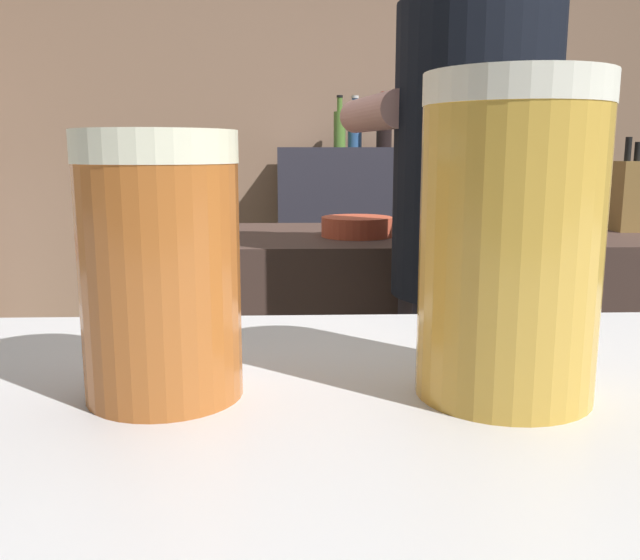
{
  "coord_description": "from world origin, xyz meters",
  "views": [
    {
      "loc": [
        -0.19,
        -1.25,
        1.16
      ],
      "look_at": [
        -0.18,
        -0.75,
        1.07
      ],
      "focal_mm": 38.03,
      "sensor_mm": 36.0,
      "label": 1
    }
  ],
  "objects_px": {
    "pint_glass_near": "(161,267)",
    "bottle_hot_sauce": "(458,128)",
    "bartender": "(472,242)",
    "bottle_vinegar": "(340,127)",
    "chefs_knife": "(534,234)",
    "mixing_bowl": "(357,227)",
    "bottle_soy": "(384,126)",
    "pint_glass_far": "(510,240)",
    "bottle_olive_oil": "(355,128)",
    "knife_block": "(634,195)"
  },
  "relations": [
    {
      "from": "bottle_soy",
      "to": "bottle_hot_sauce",
      "type": "bearing_deg",
      "value": 10.63
    },
    {
      "from": "bartender",
      "to": "chefs_knife",
      "type": "relative_size",
      "value": 7.01
    },
    {
      "from": "bartender",
      "to": "bottle_vinegar",
      "type": "relative_size",
      "value": 7.08
    },
    {
      "from": "chefs_knife",
      "to": "bottle_vinegar",
      "type": "height_order",
      "value": "bottle_vinegar"
    },
    {
      "from": "chefs_knife",
      "to": "bottle_hot_sauce",
      "type": "bearing_deg",
      "value": 106.53
    },
    {
      "from": "bottle_soy",
      "to": "pint_glass_near",
      "type": "bearing_deg",
      "value": -99.39
    },
    {
      "from": "chefs_knife",
      "to": "bottle_soy",
      "type": "relative_size",
      "value": 0.96
    },
    {
      "from": "mixing_bowl",
      "to": "bottle_vinegar",
      "type": "bearing_deg",
      "value": 88.29
    },
    {
      "from": "pint_glass_near",
      "to": "bottle_olive_oil",
      "type": "relative_size",
      "value": 0.53
    },
    {
      "from": "knife_block",
      "to": "pint_glass_far",
      "type": "relative_size",
      "value": 1.8
    },
    {
      "from": "pint_glass_near",
      "to": "bottle_olive_oil",
      "type": "xyz_separation_m",
      "value": [
        0.35,
        2.95,
        0.17
      ]
    },
    {
      "from": "knife_block",
      "to": "bottle_soy",
      "type": "relative_size",
      "value": 1.08
    },
    {
      "from": "chefs_knife",
      "to": "bottle_olive_oil",
      "type": "xyz_separation_m",
      "value": [
        -0.38,
        1.42,
        0.33
      ]
    },
    {
      "from": "chefs_knife",
      "to": "bottle_soy",
      "type": "height_order",
      "value": "bottle_soy"
    },
    {
      "from": "pint_glass_near",
      "to": "pint_glass_far",
      "type": "bearing_deg",
      "value": -1.69
    },
    {
      "from": "chefs_knife",
      "to": "bottle_vinegar",
      "type": "distance_m",
      "value": 1.5
    },
    {
      "from": "pint_glass_far",
      "to": "bottle_soy",
      "type": "bearing_deg",
      "value": 83.82
    },
    {
      "from": "bottle_soy",
      "to": "bottle_hot_sauce",
      "type": "relative_size",
      "value": 1.06
    },
    {
      "from": "pint_glass_near",
      "to": "bottle_soy",
      "type": "relative_size",
      "value": 0.5
    },
    {
      "from": "pint_glass_far",
      "to": "bottle_vinegar",
      "type": "distance_m",
      "value": 2.92
    },
    {
      "from": "knife_block",
      "to": "bottle_hot_sauce",
      "type": "bearing_deg",
      "value": 98.52
    },
    {
      "from": "pint_glass_far",
      "to": "bottle_hot_sauce",
      "type": "distance_m",
      "value": 3.02
    },
    {
      "from": "bartender",
      "to": "bottle_olive_oil",
      "type": "xyz_separation_m",
      "value": [
        -0.1,
        1.83,
        0.3
      ]
    },
    {
      "from": "bartender",
      "to": "pint_glass_far",
      "type": "relative_size",
      "value": 11.19
    },
    {
      "from": "bartender",
      "to": "bottle_vinegar",
      "type": "xyz_separation_m",
      "value": [
        -0.17,
        1.8,
        0.3
      ]
    },
    {
      "from": "knife_block",
      "to": "bottle_olive_oil",
      "type": "xyz_separation_m",
      "value": [
        -0.69,
        1.34,
        0.23
      ]
    },
    {
      "from": "bottle_hot_sauce",
      "to": "bottle_vinegar",
      "type": "xyz_separation_m",
      "value": [
        -0.56,
        -0.02,
        0.0
      ]
    },
    {
      "from": "mixing_bowl",
      "to": "chefs_knife",
      "type": "bearing_deg",
      "value": 1.47
    },
    {
      "from": "chefs_knife",
      "to": "bartender",
      "type": "bearing_deg",
      "value": -103.29
    },
    {
      "from": "bottle_soy",
      "to": "bottle_olive_oil",
      "type": "distance_m",
      "value": 0.15
    },
    {
      "from": "chefs_knife",
      "to": "bottle_vinegar",
      "type": "bearing_deg",
      "value": 129.09
    },
    {
      "from": "bottle_hot_sauce",
      "to": "bottle_olive_oil",
      "type": "xyz_separation_m",
      "value": [
        -0.49,
        0.01,
        0.0
      ]
    },
    {
      "from": "bartender",
      "to": "bottle_vinegar",
      "type": "bearing_deg",
      "value": -5.6
    },
    {
      "from": "mixing_bowl",
      "to": "chefs_knife",
      "type": "relative_size",
      "value": 0.8
    },
    {
      "from": "knife_block",
      "to": "bottle_vinegar",
      "type": "distance_m",
      "value": 1.53
    },
    {
      "from": "pint_glass_near",
      "to": "bartender",
      "type": "bearing_deg",
      "value": 68.37
    },
    {
      "from": "bartender",
      "to": "bottle_vinegar",
      "type": "height_order",
      "value": "bartender"
    },
    {
      "from": "bartender",
      "to": "chefs_knife",
      "type": "xyz_separation_m",
      "value": [
        0.28,
        0.41,
        -0.03
      ]
    },
    {
      "from": "mixing_bowl",
      "to": "bottle_olive_oil",
      "type": "distance_m",
      "value": 1.47
    },
    {
      "from": "bottle_vinegar",
      "to": "bottle_olive_oil",
      "type": "relative_size",
      "value": 1.0
    },
    {
      "from": "chefs_knife",
      "to": "bottle_olive_oil",
      "type": "bearing_deg",
      "value": 125.93
    },
    {
      "from": "pint_glass_near",
      "to": "bottle_hot_sauce",
      "type": "height_order",
      "value": "bottle_hot_sauce"
    },
    {
      "from": "pint_glass_near",
      "to": "bottle_hot_sauce",
      "type": "relative_size",
      "value": 0.53
    },
    {
      "from": "bottle_olive_oil",
      "to": "knife_block",
      "type": "bearing_deg",
      "value": -62.82
    },
    {
      "from": "bartender",
      "to": "pint_glass_near",
      "type": "distance_m",
      "value": 1.21
    },
    {
      "from": "pint_glass_far",
      "to": "bottle_olive_oil",
      "type": "bearing_deg",
      "value": 86.47
    },
    {
      "from": "bartender",
      "to": "chefs_knife",
      "type": "bearing_deg",
      "value": -45.48
    },
    {
      "from": "bartender",
      "to": "mixing_bowl",
      "type": "xyz_separation_m",
      "value": [
        -0.21,
        0.39,
        -0.01
      ]
    },
    {
      "from": "bottle_soy",
      "to": "bottle_hot_sauce",
      "type": "height_order",
      "value": "bottle_soy"
    },
    {
      "from": "chefs_knife",
      "to": "pint_glass_far",
      "type": "height_order",
      "value": "pint_glass_far"
    }
  ]
}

